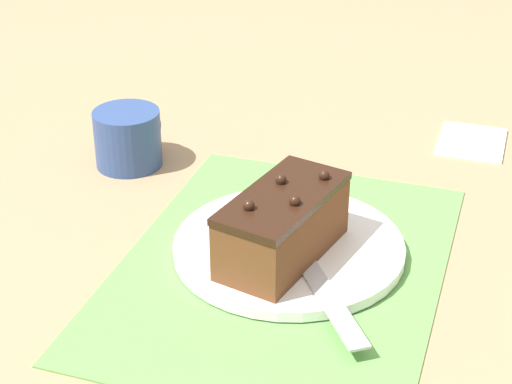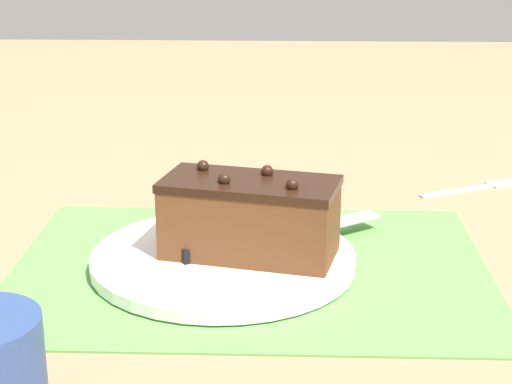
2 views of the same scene
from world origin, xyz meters
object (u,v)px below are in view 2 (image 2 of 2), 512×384
cake_plate (223,261)px  serving_knife (250,240)px  chocolate_cake (246,216)px  dessert_fork (480,186)px

cake_plate → serving_knife: serving_knife is taller
chocolate_cake → cake_plate: bearing=18.5°
cake_plate → chocolate_cake: bearing=-161.5°
cake_plate → dessert_fork: 0.40m
chocolate_cake → dessert_fork: 0.39m
serving_knife → dessert_fork: size_ratio=1.47×
cake_plate → dessert_fork: (-0.30, -0.27, -0.01)m
serving_knife → cake_plate: bearing=-79.3°
dessert_fork → serving_knife: bearing=-75.5°
chocolate_cake → serving_knife: size_ratio=0.86×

